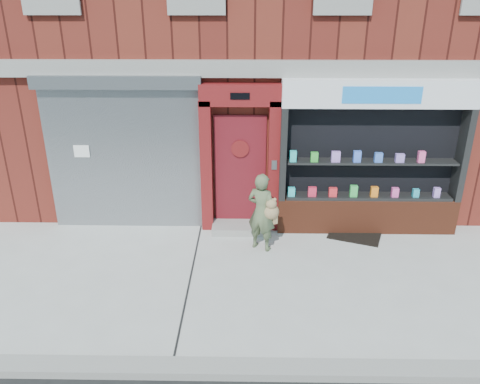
{
  "coord_description": "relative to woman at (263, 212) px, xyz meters",
  "views": [
    {
      "loc": [
        -0.61,
        -6.66,
        4.34
      ],
      "look_at": [
        -0.74,
        1.0,
        1.14
      ],
      "focal_mm": 35.0,
      "sensor_mm": 36.0,
      "label": 1
    }
  ],
  "objects": [
    {
      "name": "building",
      "position": [
        0.33,
        4.98,
        3.25
      ],
      "size": [
        12.0,
        8.16,
        8.0
      ],
      "color": "#561913",
      "rests_on": "ground"
    },
    {
      "name": "ground",
      "position": [
        0.33,
        -1.01,
        -0.75
      ],
      "size": [
        80.0,
        80.0,
        0.0
      ],
      "primitive_type": "plane",
      "color": "#9E9E99",
      "rests_on": "ground"
    },
    {
      "name": "shutter_bay",
      "position": [
        -2.67,
        0.92,
        0.97
      ],
      "size": [
        3.1,
        0.3,
        3.04
      ],
      "color": "gray",
      "rests_on": "ground"
    },
    {
      "name": "red_door_bay",
      "position": [
        -0.42,
        0.85,
        0.71
      ],
      "size": [
        1.52,
        0.58,
        2.9
      ],
      "color": "#5D1011",
      "rests_on": "ground"
    },
    {
      "name": "pharmacy_bay",
      "position": [
        2.07,
        0.8,
        0.63
      ],
      "size": [
        3.5,
        0.41,
        3.0
      ],
      "color": "maroon",
      "rests_on": "ground"
    },
    {
      "name": "woman",
      "position": [
        0.0,
        0.0,
        0.0
      ],
      "size": [
        0.64,
        0.56,
        1.48
      ],
      "color": "#505D3D",
      "rests_on": "ground"
    },
    {
      "name": "doormat",
      "position": [
        1.84,
        0.54,
        -0.73
      ],
      "size": [
        1.16,
        0.99,
        0.02
      ],
      "primitive_type": "cube",
      "rotation": [
        0.0,
        0.0,
        -0.37
      ],
      "color": "black",
      "rests_on": "ground"
    },
    {
      "name": "curb",
      "position": [
        0.33,
        -3.16,
        -0.69
      ],
      "size": [
        60.0,
        0.3,
        0.12
      ],
      "primitive_type": "cube",
      "color": "gray",
      "rests_on": "ground"
    }
  ]
}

